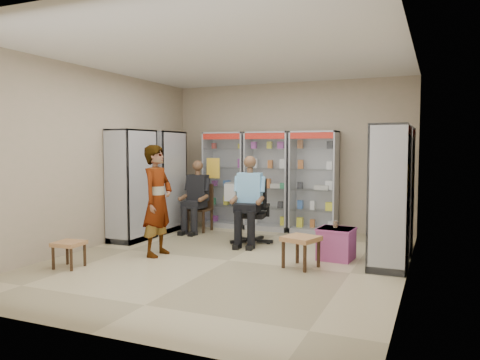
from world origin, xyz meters
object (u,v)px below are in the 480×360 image
at_px(cabinet_back_right, 314,182).
at_px(cabinet_right_near, 390,197).
at_px(cabinet_left_far, 165,181).
at_px(seated_shopkeeper, 250,203).
at_px(cabinet_back_mid, 268,181).
at_px(standing_man, 157,201).
at_px(woven_stool_a, 301,252).
at_px(wooden_chair, 200,208).
at_px(woven_stool_b, 69,255).
at_px(office_chair, 251,211).
at_px(cabinet_right_far, 396,190).
at_px(cabinet_back_left, 226,180).
at_px(pink_trunk, 336,244).
at_px(cabinet_left_near, 132,185).

distance_m(cabinet_back_right, cabinet_right_near, 2.76).
relative_size(cabinet_left_far, seated_shopkeeper, 1.39).
height_order(cabinet_back_mid, cabinet_right_near, same).
bearing_deg(standing_man, woven_stool_a, -86.49).
xyz_separation_m(cabinet_left_far, wooden_chair, (0.68, 0.20, -0.53)).
bearing_deg(standing_man, cabinet_back_mid, -16.01).
bearing_deg(cabinet_right_near, woven_stool_b, 113.13).
bearing_deg(office_chair, cabinet_right_far, -1.03).
height_order(cabinet_right_near, wooden_chair, cabinet_right_near).
bearing_deg(cabinet_right_near, cabinet_back_left, 57.72).
height_order(cabinet_back_left, pink_trunk, cabinet_back_left).
distance_m(wooden_chair, woven_stool_a, 3.32).
bearing_deg(pink_trunk, cabinet_left_far, 163.40).
xyz_separation_m(pink_trunk, standing_man, (-2.61, -0.83, 0.62)).
bearing_deg(wooden_chair, standing_man, -79.38).
distance_m(cabinet_back_right, cabinet_left_near, 3.48).
distance_m(cabinet_right_near, cabinet_left_far, 4.65).
xyz_separation_m(cabinet_right_near, seated_shopkeeper, (-2.39, 0.76, -0.28)).
xyz_separation_m(cabinet_right_near, wooden_chair, (-3.78, 1.50, -0.53)).
bearing_deg(cabinet_back_mid, standing_man, -105.67).
height_order(cabinet_right_near, cabinet_left_far, same).
xyz_separation_m(cabinet_right_near, woven_stool_b, (-4.11, -1.76, -0.82)).
bearing_deg(wooden_chair, cabinet_left_far, -163.61).
height_order(wooden_chair, seated_shopkeeper, seated_shopkeeper).
bearing_deg(cabinet_right_near, cabinet_back_right, 36.16).
height_order(cabinet_back_right, standing_man, cabinet_back_right).
xyz_separation_m(cabinet_right_far, wooden_chair, (-3.78, 0.40, -0.53)).
relative_size(cabinet_right_far, wooden_chair, 2.13).
xyz_separation_m(cabinet_right_far, seated_shopkeeper, (-2.39, -0.34, -0.28)).
bearing_deg(cabinet_right_far, woven_stool_a, 144.44).
height_order(cabinet_left_far, wooden_chair, cabinet_left_far).
xyz_separation_m(cabinet_left_far, cabinet_left_near, (0.00, -1.10, 0.00)).
xyz_separation_m(office_chair, woven_stool_b, (-1.72, -2.56, -0.38)).
distance_m(cabinet_left_far, woven_stool_b, 3.18).
height_order(cabinet_back_right, woven_stool_a, cabinet_back_right).
height_order(cabinet_right_near, office_chair, cabinet_right_near).
distance_m(cabinet_left_far, woven_stool_a, 3.86).
bearing_deg(woven_stool_b, cabinet_back_mid, 69.00).
relative_size(cabinet_right_near, cabinet_left_near, 1.00).
bearing_deg(woven_stool_b, pink_trunk, 30.36).
bearing_deg(pink_trunk, cabinet_right_far, 49.41).
height_order(seated_shopkeeper, pink_trunk, seated_shopkeeper).
distance_m(cabinet_back_mid, cabinet_left_near, 2.77).
bearing_deg(cabinet_right_far, wooden_chair, 83.96).
bearing_deg(pink_trunk, cabinet_back_left, 143.66).
relative_size(cabinet_right_far, seated_shopkeeper, 1.39).
bearing_deg(woven_stool_b, wooden_chair, 84.22).
relative_size(office_chair, standing_man, 0.66).
xyz_separation_m(cabinet_back_mid, cabinet_left_near, (-1.88, -2.03, 0.00)).
height_order(cabinet_back_right, woven_stool_b, cabinet_back_right).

